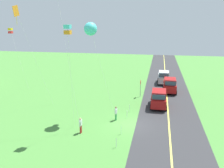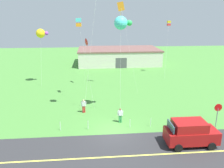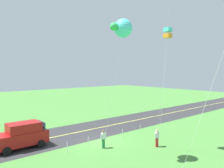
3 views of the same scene
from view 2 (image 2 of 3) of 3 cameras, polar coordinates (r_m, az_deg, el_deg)
ground_plane at (r=21.92m, az=0.37°, el=-12.27°), size 120.00×120.00×0.10m
asphalt_road at (r=18.54m, az=1.60°, el=-18.21°), size 120.00×7.00×0.00m
road_centre_stripe at (r=18.53m, az=1.60°, el=-18.20°), size 120.00×0.16×0.00m
car_suv_foreground at (r=20.52m, az=19.59°, el=-11.73°), size 4.40×2.12×2.24m
stop_sign at (r=24.14m, az=25.62°, el=-6.31°), size 0.76×0.08×2.56m
person_adult_near at (r=25.67m, az=-7.31°, el=-5.55°), size 0.58×0.22×1.60m
person_adult_companion at (r=23.21m, az=2.14°, el=-7.97°), size 0.58×0.22×1.60m
kite_blue_mid at (r=23.86m, az=2.45°, el=15.47°), size 1.90×3.54×10.72m
kite_yellow_high at (r=24.54m, az=-8.60°, el=15.37°), size 1.75×0.59×10.48m
kite_green_far at (r=34.31m, az=-6.76°, el=10.65°), size 0.90×1.79×7.44m
kite_pink_drift at (r=42.80m, az=14.44°, el=14.91°), size 1.38×3.32×9.84m
kite_orange_near at (r=36.73m, az=-17.84°, el=12.33°), size 1.90×2.28×8.81m
kite_cyan_top at (r=33.18m, az=2.38°, el=18.92°), size 2.81×2.94×12.67m
warehouse_distant at (r=51.75m, az=1.68°, el=7.25°), size 18.36×10.20×3.50m
fence_post_0 at (r=22.47m, az=-13.19°, el=-10.54°), size 0.05×0.05×0.90m
fence_post_1 at (r=22.23m, az=-6.21°, el=-10.47°), size 0.05×0.05×0.90m
fence_post_2 at (r=22.50m, az=4.66°, el=-10.06°), size 0.05×0.05×0.90m
fence_post_3 at (r=22.93m, az=9.93°, el=-9.73°), size 0.05×0.05×0.90m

